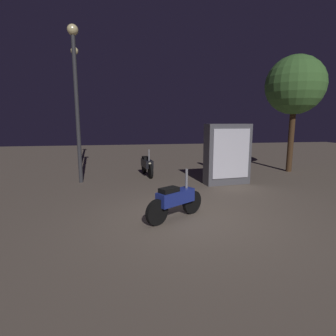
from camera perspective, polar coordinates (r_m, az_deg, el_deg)
The scene contains 8 objects.
ground_plane at distance 6.25m, azimuth 5.72°, elevation -10.64°, with size 40.00×40.00×0.00m, color #756656.
motorcycle_blue_foreground at distance 6.09m, azimuth 1.58°, elevation -6.82°, with size 1.45×0.99×1.11m.
motorcycle_black_parked_left at distance 10.92m, azimuth -4.47°, elevation 0.63°, with size 0.43×1.66×1.11m.
person_rider_beside at distance 12.29m, azimuth 10.53°, elevation 4.18°, with size 0.27×0.67×1.68m.
streetlamp_near at distance 10.12m, azimuth -18.93°, elevation 16.05°, with size 0.36×0.36×5.35m.
streetlamp_far at distance 14.58m, azimuth -18.73°, elevation 14.81°, with size 0.36×0.36×5.72m.
tree_left_bg at distance 12.96m, azimuth 25.30°, elevation 15.48°, with size 2.43×2.43×4.90m.
kiosk_billboard at distance 9.60m, azimuth 12.48°, elevation 2.86°, with size 1.65×0.70×2.10m.
Camera 1 is at (-1.60, -5.64, 2.19)m, focal length 28.81 mm.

